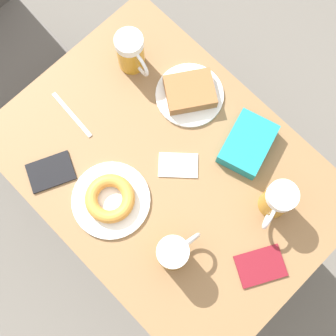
% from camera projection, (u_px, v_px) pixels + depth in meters
% --- Properties ---
extents(ground_plane, '(8.00, 8.00, 0.00)m').
position_uv_depth(ground_plane, '(168.00, 211.00, 2.02)').
color(ground_plane, '#666059').
extents(table, '(0.68, 0.95, 0.72)m').
position_uv_depth(table, '(168.00, 176.00, 1.39)').
color(table, olive).
rests_on(table, ground_plane).
extents(plate_with_cake, '(0.20, 0.20, 0.05)m').
position_uv_depth(plate_with_cake, '(190.00, 93.00, 1.35)').
color(plate_with_cake, white).
rests_on(plate_with_cake, table).
extents(plate_with_donut, '(0.22, 0.22, 0.05)m').
position_uv_depth(plate_with_donut, '(110.00, 199.00, 1.28)').
color(plate_with_donut, white).
rests_on(plate_with_donut, table).
extents(beer_mug_left, '(0.13, 0.08, 0.13)m').
position_uv_depth(beer_mug_left, '(277.00, 201.00, 1.23)').
color(beer_mug_left, '#C68C23').
rests_on(beer_mug_left, table).
extents(beer_mug_center, '(0.13, 0.08, 0.13)m').
position_uv_depth(beer_mug_center, '(174.00, 253.00, 1.19)').
color(beer_mug_center, '#C68C23').
rests_on(beer_mug_center, table).
extents(beer_mug_right, '(0.08, 0.13, 0.13)m').
position_uv_depth(beer_mug_right, '(131.00, 52.00, 1.33)').
color(beer_mug_right, '#C68C23').
rests_on(beer_mug_right, table).
extents(napkin_folded, '(0.13, 0.13, 0.00)m').
position_uv_depth(napkin_folded, '(178.00, 165.00, 1.32)').
color(napkin_folded, white).
rests_on(napkin_folded, table).
extents(fork, '(0.02, 0.18, 0.00)m').
position_uv_depth(fork, '(72.00, 115.00, 1.36)').
color(fork, silver).
rests_on(fork, table).
extents(passport_near_edge, '(0.15, 0.14, 0.01)m').
position_uv_depth(passport_near_edge, '(261.00, 266.00, 1.25)').
color(passport_near_edge, maroon).
rests_on(passport_near_edge, table).
extents(passport_far_edge, '(0.15, 0.13, 0.01)m').
position_uv_depth(passport_far_edge, '(51.00, 172.00, 1.31)').
color(passport_far_edge, black).
rests_on(passport_far_edge, table).
extents(blue_pouch, '(0.19, 0.16, 0.05)m').
position_uv_depth(blue_pouch, '(248.00, 144.00, 1.31)').
color(blue_pouch, teal).
rests_on(blue_pouch, table).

